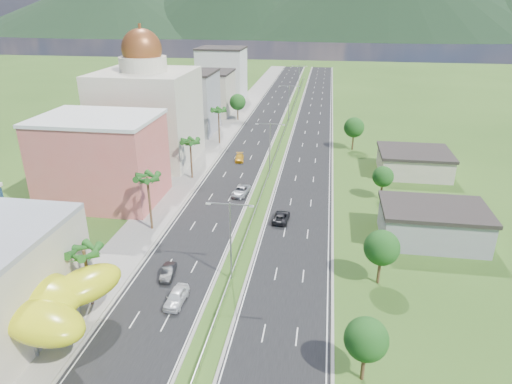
% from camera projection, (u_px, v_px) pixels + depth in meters
% --- Properties ---
extents(ground, '(500.00, 500.00, 0.00)m').
position_uv_depth(ground, '(214.00, 328.00, 51.11)').
color(ground, '#2D5119').
rests_on(ground, ground).
extents(road_left, '(11.00, 260.00, 0.04)m').
position_uv_depth(road_left, '(261.00, 125.00, 134.14)').
color(road_left, black).
rests_on(road_left, ground).
extents(road_right, '(11.00, 260.00, 0.04)m').
position_uv_depth(road_right, '(313.00, 127.00, 132.02)').
color(road_right, black).
rests_on(road_right, ground).
extents(sidewalk_left, '(7.00, 260.00, 0.12)m').
position_uv_depth(sidewalk_left, '(230.00, 124.00, 135.46)').
color(sidewalk_left, gray).
rests_on(sidewalk_left, ground).
extents(median_guardrail, '(0.10, 216.06, 0.76)m').
position_uv_depth(median_guardrail, '(280.00, 142.00, 116.44)').
color(median_guardrail, gray).
rests_on(median_guardrail, ground).
extents(streetlight_median_b, '(6.04, 0.25, 11.00)m').
position_uv_depth(streetlight_median_b, '(230.00, 233.00, 57.60)').
color(streetlight_median_b, gray).
rests_on(streetlight_median_b, ground).
extents(streetlight_median_c, '(6.04, 0.25, 11.00)m').
position_uv_depth(streetlight_median_c, '(270.00, 143.00, 94.04)').
color(streetlight_median_c, gray).
rests_on(streetlight_median_c, ground).
extents(streetlight_median_d, '(6.04, 0.25, 11.00)m').
position_uv_depth(streetlight_median_d, '(289.00, 100.00, 135.02)').
color(streetlight_median_d, gray).
rests_on(streetlight_median_d, ground).
extents(streetlight_median_e, '(6.04, 0.25, 11.00)m').
position_uv_depth(streetlight_median_e, '(299.00, 77.00, 176.01)').
color(streetlight_median_e, gray).
rests_on(streetlight_median_e, ground).
extents(lime_canopy, '(18.00, 15.00, 7.40)m').
position_uv_depth(lime_canopy, '(19.00, 296.00, 48.35)').
color(lime_canopy, '#C6CB13').
rests_on(lime_canopy, ground).
extents(pink_shophouse, '(20.00, 15.00, 15.00)m').
position_uv_depth(pink_shophouse, '(102.00, 161.00, 81.30)').
color(pink_shophouse, '#D15E55').
rests_on(pink_shophouse, ground).
extents(domed_building, '(20.00, 20.00, 28.70)m').
position_uv_depth(domed_building, '(147.00, 111.00, 100.75)').
color(domed_building, beige).
rests_on(domed_building, ground).
extents(midrise_grey, '(16.00, 15.00, 16.00)m').
position_uv_depth(midrise_grey, '(186.00, 103.00, 124.68)').
color(midrise_grey, gray).
rests_on(midrise_grey, ground).
extents(midrise_beige, '(16.00, 15.00, 13.00)m').
position_uv_depth(midrise_beige, '(206.00, 94.00, 145.30)').
color(midrise_beige, '#B1AB92').
rests_on(midrise_beige, ground).
extents(midrise_white, '(16.00, 15.00, 18.00)m').
position_uv_depth(midrise_white, '(222.00, 75.00, 165.28)').
color(midrise_white, silver).
rests_on(midrise_white, ground).
extents(shed_near, '(15.00, 10.00, 5.00)m').
position_uv_depth(shed_near, '(432.00, 225.00, 68.97)').
color(shed_near, gray).
rests_on(shed_near, ground).
extents(shed_far, '(14.00, 12.00, 4.40)m').
position_uv_depth(shed_far, '(414.00, 163.00, 96.13)').
color(shed_far, '#B1AB92').
rests_on(shed_far, ground).
extents(palm_tree_b, '(3.60, 3.60, 8.10)m').
position_uv_depth(palm_tree_b, '(84.00, 254.00, 52.38)').
color(palm_tree_b, '#47301C').
rests_on(palm_tree_b, ground).
extents(palm_tree_c, '(3.60, 3.60, 9.60)m').
position_uv_depth(palm_tree_c, '(147.00, 180.00, 70.04)').
color(palm_tree_c, '#47301C').
rests_on(palm_tree_c, ground).
extents(palm_tree_d, '(3.60, 3.60, 8.60)m').
position_uv_depth(palm_tree_d, '(190.00, 143.00, 91.36)').
color(palm_tree_d, '#47301C').
rests_on(palm_tree_d, ground).
extents(palm_tree_e, '(3.60, 3.60, 9.40)m').
position_uv_depth(palm_tree_e, '(219.00, 112.00, 113.83)').
color(palm_tree_e, '#47301C').
rests_on(palm_tree_e, ground).
extents(leafy_tree_lfar, '(4.90, 4.90, 8.05)m').
position_uv_depth(leafy_tree_lfar, '(238.00, 102.00, 137.66)').
color(leafy_tree_lfar, '#47301C').
rests_on(leafy_tree_lfar, ground).
extents(leafy_tree_ra, '(4.20, 4.20, 6.90)m').
position_uv_depth(leafy_tree_ra, '(366.00, 339.00, 42.45)').
color(leafy_tree_ra, '#47301C').
rests_on(leafy_tree_ra, ground).
extents(leafy_tree_rb, '(4.55, 4.55, 7.47)m').
position_uv_depth(leafy_tree_rb, '(382.00, 248.00, 57.36)').
color(leafy_tree_rb, '#47301C').
rests_on(leafy_tree_rb, ground).
extents(leafy_tree_rc, '(3.85, 3.85, 6.33)m').
position_uv_depth(leafy_tree_rc, '(383.00, 177.00, 82.75)').
color(leafy_tree_rc, '#47301C').
rests_on(leafy_tree_rc, ground).
extents(leafy_tree_rd, '(4.90, 4.90, 8.05)m').
position_uv_depth(leafy_tree_rd, '(354.00, 127.00, 110.17)').
color(leafy_tree_rd, '#47301C').
rests_on(leafy_tree_rd, ground).
extents(mountain_ridge, '(860.00, 140.00, 90.00)m').
position_uv_depth(mountain_ridge, '(380.00, 37.00, 452.53)').
color(mountain_ridge, black).
rests_on(mountain_ridge, ground).
extents(car_white_near_left, '(2.19, 5.06, 1.70)m').
position_uv_depth(car_white_near_left, '(176.00, 297.00, 55.03)').
color(car_white_near_left, silver).
rests_on(car_white_near_left, road_left).
extents(car_dark_left, '(1.99, 4.49, 1.43)m').
position_uv_depth(car_dark_left, '(168.00, 272.00, 60.33)').
color(car_dark_left, black).
rests_on(car_dark_left, road_left).
extents(car_silver_mid_left, '(3.23, 5.86, 1.56)m').
position_uv_depth(car_silver_mid_left, '(241.00, 191.00, 85.85)').
color(car_silver_mid_left, '#A0A2A8').
rests_on(car_silver_mid_left, road_left).
extents(car_yellow_far_left, '(2.61, 4.96, 1.37)m').
position_uv_depth(car_yellow_far_left, '(239.00, 158.00, 104.14)').
color(car_yellow_far_left, gold).
rests_on(car_yellow_far_left, road_left).
extents(car_dark_far_right, '(2.79, 5.45, 1.47)m').
position_uv_depth(car_dark_far_right, '(281.00, 217.00, 75.64)').
color(car_dark_far_right, black).
rests_on(car_dark_far_right, road_right).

